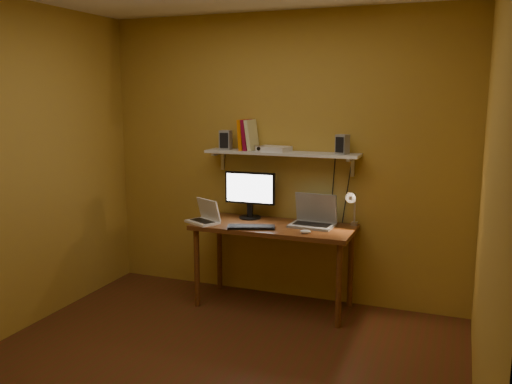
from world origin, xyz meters
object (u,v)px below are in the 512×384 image
at_px(keyboard, 251,227).
at_px(desk_lamp, 352,204).
at_px(router, 274,149).
at_px(monitor, 250,192).
at_px(mouse, 306,232).
at_px(desk, 274,234).
at_px(laptop, 314,217).
at_px(netbook, 205,216).
at_px(speaker_left, 226,140).
at_px(wall_shelf, 281,153).
at_px(speaker_right, 342,144).
at_px(shelf_camera, 260,148).

distance_m(keyboard, desk_lamp, 0.88).
height_order(keyboard, router, router).
xyz_separation_m(monitor, mouse, (0.63, -0.36, -0.22)).
xyz_separation_m(desk, router, (-0.07, 0.19, 0.73)).
relative_size(keyboard, mouse, 4.45).
distance_m(desk, router, 0.76).
xyz_separation_m(laptop, mouse, (0.01, -0.30, -0.06)).
xyz_separation_m(netbook, speaker_left, (0.07, 0.31, 0.66)).
xyz_separation_m(desk, netbook, (-0.60, -0.13, 0.14)).
distance_m(wall_shelf, monitor, 0.47).
bearing_deg(mouse, monitor, 145.74).
bearing_deg(netbook, laptop, 41.92).
bearing_deg(speaker_right, netbook, -146.89).
bearing_deg(speaker_right, speaker_left, -162.10).
bearing_deg(wall_shelf, shelf_camera, -162.06).
xyz_separation_m(wall_shelf, desk_lamp, (0.66, -0.07, -0.40)).
bearing_deg(monitor, shelf_camera, -19.78).
relative_size(mouse, router, 0.32).
bearing_deg(speaker_right, desk_lamp, -10.05).
xyz_separation_m(desk_lamp, shelf_camera, (-0.85, 0.01, 0.44)).
height_order(netbook, keyboard, netbook).
bearing_deg(keyboard, monitor, 94.95).
xyz_separation_m(mouse, shelf_camera, (-0.53, 0.32, 0.64)).
height_order(netbook, speaker_left, speaker_left).
relative_size(speaker_left, speaker_right, 1.06).
bearing_deg(speaker_right, router, -163.21).
distance_m(desk, laptop, 0.38).
xyz_separation_m(netbook, keyboard, (0.46, -0.05, -0.05)).
bearing_deg(desk, speaker_left, 161.42).
xyz_separation_m(keyboard, shelf_camera, (-0.04, 0.32, 0.64)).
height_order(mouse, speaker_left, speaker_left).
distance_m(desk, desk_lamp, 0.73).
bearing_deg(speaker_right, laptop, -143.04).
distance_m(monitor, desk_lamp, 0.95).
xyz_separation_m(speaker_left, shelf_camera, (0.35, -0.05, -0.06)).
xyz_separation_m(monitor, shelf_camera, (0.11, -0.04, 0.41)).
distance_m(desk, monitor, 0.47).
xyz_separation_m(laptop, shelf_camera, (-0.52, 0.02, 0.58)).
height_order(desk, desk_lamp, desk_lamp).
bearing_deg(speaker_left, mouse, -28.94).
bearing_deg(netbook, keyboard, 21.33).
relative_size(monitor, speaker_left, 2.68).
height_order(keyboard, shelf_camera, shelf_camera).
bearing_deg(netbook, speaker_left, 105.40).
relative_size(desk_lamp, router, 1.34).
xyz_separation_m(desk, monitor, (-0.29, 0.17, 0.33)).
height_order(wall_shelf, mouse, wall_shelf).
xyz_separation_m(wall_shelf, laptop, (0.33, -0.08, -0.54)).
bearing_deg(monitor, wall_shelf, 3.25).
height_order(netbook, shelf_camera, shelf_camera).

